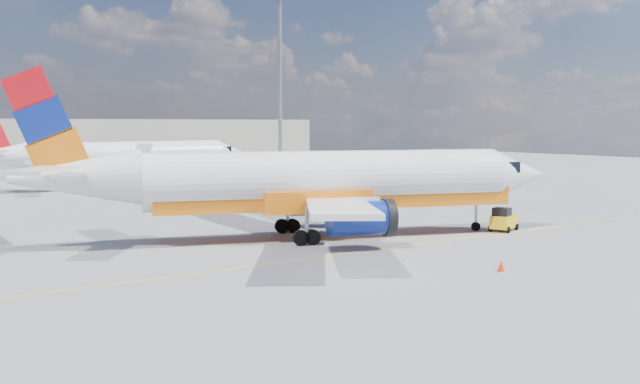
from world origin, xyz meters
TOP-DOWN VIEW (x-y plane):
  - ground at (0.00, 0.00)m, footprint 240.00×240.00m
  - taxi_line at (0.00, 3.00)m, footprint 70.00×0.15m
  - terminal_main at (5.00, 75.00)m, footprint 70.00×14.00m
  - main_jet at (0.36, 8.80)m, footprint 35.65×27.05m
  - second_jet at (3.44, 52.00)m, footprint 33.61×26.54m
  - gse_tug at (13.03, 3.81)m, footprint 2.61×2.14m
  - traffic_cone at (2.15, -5.46)m, footprint 0.45×0.45m
  - floodlight_mast at (18.21, 41.70)m, footprint 1.63×1.63m

SIDE VIEW (x-z plane):
  - ground at x=0.00m, z-range 0.00..0.00m
  - taxi_line at x=0.00m, z-range 0.00..0.01m
  - traffic_cone at x=2.15m, z-range -0.01..0.62m
  - gse_tug at x=13.03m, z-range -0.04..1.60m
  - second_jet at x=3.44m, z-range -1.70..8.49m
  - main_jet at x=0.36m, z-range -1.81..9.03m
  - terminal_main at x=5.00m, z-range 0.00..8.00m
  - floodlight_mast at x=18.21m, z-range 2.22..24.52m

